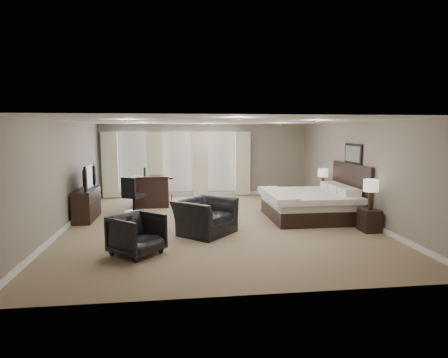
{
  "coord_description": "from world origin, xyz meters",
  "views": [
    {
      "loc": [
        -1.03,
        -9.34,
        2.38
      ],
      "look_at": [
        0.2,
        0.4,
        1.1
      ],
      "focal_mm": 30.0,
      "sensor_mm": 36.0,
      "label": 1
    }
  ],
  "objects": [
    {
      "name": "nightstand_far",
      "position": [
        3.47,
        1.71,
        0.28
      ],
      "size": [
        0.42,
        0.51,
        0.56
      ],
      "primitive_type": "cube",
      "color": "black",
      "rests_on": "ground"
    },
    {
      "name": "bar_stool_left",
      "position": [
        -1.8,
        2.9,
        0.34
      ],
      "size": [
        0.37,
        0.37,
        0.69
      ],
      "primitive_type": "cube",
      "rotation": [
        0.0,
        0.0,
        -0.16
      ],
      "color": "black",
      "rests_on": "ground"
    },
    {
      "name": "room",
      "position": [
        0.0,
        0.0,
        1.3
      ],
      "size": [
        7.6,
        8.6,
        2.64
      ],
      "color": "#857055",
      "rests_on": "ground"
    },
    {
      "name": "bar_counter",
      "position": [
        -1.84,
        2.34,
        0.49
      ],
      "size": [
        1.13,
        0.59,
        0.99
      ],
      "primitive_type": "cube",
      "color": "black",
      "rests_on": "ground"
    },
    {
      "name": "armchair_near",
      "position": [
        -0.41,
        -0.89,
        0.54
      ],
      "size": [
        1.43,
        1.46,
        1.09
      ],
      "primitive_type": "imported",
      "rotation": [
        0.0,
        0.0,
        0.84
      ],
      "color": "black",
      "rests_on": "ground"
    },
    {
      "name": "bed",
      "position": [
        2.58,
        0.26,
        0.74
      ],
      "size": [
        2.33,
        2.22,
        1.48
      ],
      "primitive_type": "cube",
      "color": "silver",
      "rests_on": "ground"
    },
    {
      "name": "desk_chair",
      "position": [
        -2.29,
        1.54,
        0.53
      ],
      "size": [
        0.74,
        0.74,
        1.07
      ],
      "primitive_type": "cube",
      "rotation": [
        0.0,
        0.0,
        2.62
      ],
      "color": "black",
      "rests_on": "ground"
    },
    {
      "name": "armchair_far",
      "position": [
        -1.82,
        -2.21,
        0.43
      ],
      "size": [
        1.15,
        1.15,
        0.87
      ],
      "primitive_type": "imported",
      "rotation": [
        0.0,
        0.0,
        0.85
      ],
      "color": "black",
      "rests_on": "ground"
    },
    {
      "name": "bar_stool_right",
      "position": [
        -1.35,
        3.26,
        0.41
      ],
      "size": [
        0.51,
        0.51,
        0.82
      ],
      "primitive_type": "cube",
      "rotation": [
        0.0,
        0.0,
        -0.42
      ],
      "color": "black",
      "rests_on": "ground"
    },
    {
      "name": "window_bay",
      "position": [
        -1.0,
        4.11,
        1.2
      ],
      "size": [
        5.25,
        0.2,
        2.3
      ],
      "color": "silver",
      "rests_on": "room"
    },
    {
      "name": "tv",
      "position": [
        -3.45,
        0.9,
        0.9
      ],
      "size": [
        0.66,
        1.14,
        0.15
      ],
      "primitive_type": "imported",
      "rotation": [
        0.0,
        0.0,
        1.57
      ],
      "color": "black",
      "rests_on": "dresser"
    },
    {
      "name": "wall_art",
      "position": [
        3.7,
        0.26,
        1.75
      ],
      "size": [
        0.04,
        0.96,
        0.56
      ],
      "primitive_type": "cube",
      "color": "slate",
      "rests_on": "room"
    },
    {
      "name": "lamp_near",
      "position": [
        3.47,
        -1.19,
        0.88
      ],
      "size": [
        0.35,
        0.35,
        0.71
      ],
      "primitive_type": "cube",
      "color": "beige",
      "rests_on": "nightstand_near"
    },
    {
      "name": "dresser",
      "position": [
        -3.45,
        0.9,
        0.41
      ],
      "size": [
        0.46,
        1.41,
        0.82
      ],
      "primitive_type": "cube",
      "color": "black",
      "rests_on": "ground"
    },
    {
      "name": "lamp_far",
      "position": [
        3.47,
        1.71,
        0.88
      ],
      "size": [
        0.31,
        0.31,
        0.65
      ],
      "primitive_type": "cube",
      "color": "beige",
      "rests_on": "nightstand_far"
    },
    {
      "name": "nightstand_near",
      "position": [
        3.47,
        -1.19,
        0.26
      ],
      "size": [
        0.4,
        0.48,
        0.53
      ],
      "primitive_type": "cube",
      "color": "black",
      "rests_on": "ground"
    }
  ]
}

